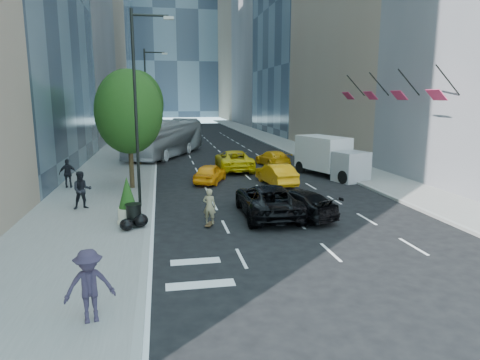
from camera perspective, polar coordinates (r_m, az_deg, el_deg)
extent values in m
plane|color=black|center=(20.32, 5.06, -5.85)|extent=(160.00, 160.00, 0.00)
cube|color=slate|center=(49.21, -14.77, 3.85)|extent=(6.00, 120.00, 0.15)
cube|color=slate|center=(51.39, 6.91, 4.42)|extent=(4.00, 120.00, 0.15)
cube|color=gray|center=(121.39, 2.82, 20.03)|extent=(20.00, 24.00, 50.00)
cylinder|color=black|center=(22.77, -13.72, 8.87)|extent=(0.16, 0.16, 10.00)
cylinder|color=black|center=(23.08, -11.90, 20.69)|extent=(1.80, 0.12, 0.12)
cube|color=#99998C|center=(23.06, -9.50, 20.53)|extent=(0.50, 0.22, 0.15)
cylinder|color=black|center=(40.75, -12.37, 9.72)|extent=(0.16, 0.16, 10.00)
cylinder|color=black|center=(40.92, -11.34, 16.36)|extent=(1.80, 0.12, 0.12)
cube|color=#99998C|center=(40.92, -10.02, 16.26)|extent=(0.50, 0.22, 0.15)
cylinder|color=black|center=(28.10, -14.29, 2.16)|extent=(0.30, 0.30, 3.15)
ellipsoid|color=black|center=(27.81, -14.61, 8.80)|extent=(4.20, 4.20, 5.25)
cylinder|color=black|center=(37.99, -13.36, 4.59)|extent=(0.30, 0.30, 3.38)
ellipsoid|color=black|center=(37.78, -13.59, 9.85)|extent=(4.50, 4.50, 5.62)
cylinder|color=black|center=(50.94, -12.67, 5.92)|extent=(0.30, 0.30, 2.93)
ellipsoid|color=black|center=(50.78, -12.81, 9.32)|extent=(3.90, 3.90, 4.88)
cylinder|color=black|center=(58.82, -11.66, 7.71)|extent=(0.14, 0.14, 5.20)
imported|color=black|center=(58.76, -11.72, 9.27)|extent=(2.48, 0.53, 1.00)
cylinder|color=black|center=(28.06, 25.97, 11.91)|extent=(1.75, 0.08, 1.75)
cube|color=#B4294E|center=(27.66, 24.72, 10.27)|extent=(0.64, 1.30, 0.64)
cylinder|color=black|center=(31.38, 21.59, 12.02)|extent=(1.75, 0.08, 1.75)
cube|color=#B4294E|center=(31.03, 20.44, 10.55)|extent=(0.64, 1.30, 0.64)
cylinder|color=black|center=(34.85, 18.06, 12.07)|extent=(1.75, 0.08, 1.75)
cube|color=#B4294E|center=(34.54, 17.01, 10.73)|extent=(0.64, 1.30, 0.64)
cylinder|color=black|center=(38.43, 15.18, 12.07)|extent=(1.75, 0.08, 1.75)
cube|color=#B4294E|center=(38.14, 14.22, 10.85)|extent=(0.64, 1.30, 0.64)
imported|color=#857753|center=(19.73, -4.10, -3.84)|extent=(0.71, 0.59, 1.66)
imported|color=black|center=(21.44, 3.70, -2.72)|extent=(2.81, 5.83, 1.60)
imported|color=black|center=(21.40, 7.48, -3.11)|extent=(3.61, 5.16, 1.39)
imported|color=#FF9D0D|center=(29.82, -4.01, 0.91)|extent=(2.93, 4.25, 1.34)
imported|color=orange|center=(29.21, 4.85, 0.79)|extent=(2.03, 4.53, 1.44)
imported|color=#E0BF0B|center=(34.82, -0.81, 2.65)|extent=(2.94, 6.02, 1.65)
imported|color=#FDAE0D|center=(37.22, 4.39, 2.90)|extent=(2.51, 4.79, 1.32)
imported|color=#B7BABD|center=(43.63, -9.85, 5.52)|extent=(8.20, 13.35, 3.69)
cube|color=#BDBDBD|center=(33.34, 10.98, 3.59)|extent=(3.41, 4.70, 2.48)
cube|color=gray|center=(31.11, 14.59, 1.72)|extent=(2.58, 2.40, 2.11)
cylinder|color=black|center=(30.30, 13.67, 0.38)|extent=(0.59, 0.97, 0.92)
cylinder|color=black|center=(31.62, 16.26, 0.68)|extent=(0.59, 0.97, 0.92)
cylinder|color=black|center=(34.06, 8.08, 1.73)|extent=(0.59, 0.97, 0.92)
cylinder|color=black|center=(35.24, 10.60, 1.96)|extent=(0.59, 0.97, 0.92)
imported|color=black|center=(23.58, -20.32, -1.28)|extent=(1.11, 0.96, 1.98)
imported|color=black|center=(29.43, -21.94, 0.81)|extent=(1.11, 0.52, 1.85)
imported|color=#292131|center=(11.88, -19.45, -13.18)|extent=(1.39, 0.97, 1.96)
cylinder|color=black|center=(19.83, -13.97, -4.62)|extent=(0.66, 0.66, 0.99)
cylinder|color=beige|center=(20.45, -14.67, -4.57)|extent=(0.91, 0.91, 0.73)
cone|color=black|center=(20.19, -14.82, -1.59)|extent=(0.82, 0.82, 1.45)
ellipsoid|color=black|center=(19.73, -13.17, -5.25)|extent=(0.71, 0.78, 0.60)
ellipsoid|color=black|center=(19.36, -14.86, -5.76)|extent=(0.62, 0.68, 0.53)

